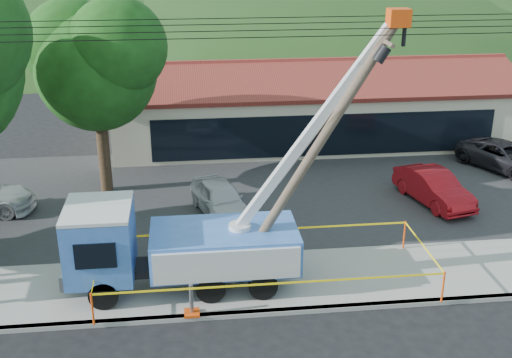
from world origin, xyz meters
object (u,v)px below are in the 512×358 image
at_px(car_red, 432,204).
at_px(car_silver, 221,216).
at_px(leaning_pole, 317,147).
at_px(car_dark, 503,171).
at_px(utility_truck, 177,242).

bearing_deg(car_red, car_silver, 167.08).
distance_m(leaning_pole, car_red, 10.35).
xyz_separation_m(leaning_pole, car_dark, (11.78, 9.73, -5.02)).
distance_m(leaning_pole, car_silver, 8.26).
relative_size(leaning_pole, car_silver, 2.13).
relative_size(utility_truck, car_red, 2.48).
bearing_deg(leaning_pole, car_dark, 39.54).
height_order(utility_truck, car_red, utility_truck).
xyz_separation_m(utility_truck, car_dark, (16.35, 9.51, -1.80)).
height_order(leaning_pole, car_red, leaning_pole).
distance_m(car_red, car_dark, 6.27).
distance_m(car_silver, car_red, 9.42).
height_order(utility_truck, leaning_pole, utility_truck).
distance_m(utility_truck, car_red, 12.80).
xyz_separation_m(car_silver, car_red, (9.42, 0.18, 0.00)).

